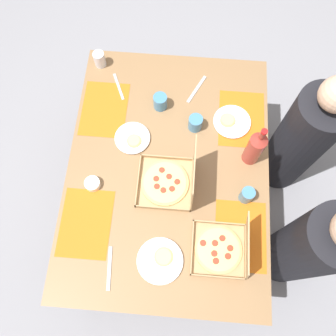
% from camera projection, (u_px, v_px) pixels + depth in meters
% --- Properties ---
extents(ground_plane, '(6.00, 6.00, 0.00)m').
position_uv_depth(ground_plane, '(168.00, 203.00, 2.60)').
color(ground_plane, gray).
extents(dining_table, '(1.49, 1.09, 0.73)m').
position_uv_depth(dining_table, '(168.00, 174.00, 2.00)').
color(dining_table, '#3F3328').
rests_on(dining_table, ground_plane).
extents(placemat_near_left, '(0.36, 0.26, 0.00)m').
position_uv_depth(placemat_near_left, '(105.00, 109.00, 2.04)').
color(placemat_near_left, orange).
rests_on(placemat_near_left, dining_table).
extents(placemat_near_right, '(0.36, 0.26, 0.00)m').
position_uv_depth(placemat_near_right, '(86.00, 223.00, 1.81)').
color(placemat_near_right, orange).
rests_on(placemat_near_right, dining_table).
extents(placemat_far_left, '(0.36, 0.26, 0.00)m').
position_uv_depth(placemat_far_left, '(242.00, 119.00, 2.02)').
color(placemat_far_left, orange).
rests_on(placemat_far_left, dining_table).
extents(placemat_far_right, '(0.36, 0.26, 0.00)m').
position_uv_depth(placemat_far_right, '(241.00, 235.00, 1.78)').
color(placemat_far_right, orange).
rests_on(placemat_far_right, dining_table).
extents(pizza_box_center, '(0.29, 0.29, 0.33)m').
position_uv_depth(pizza_box_center, '(171.00, 181.00, 1.83)').
color(pizza_box_center, tan).
rests_on(pizza_box_center, dining_table).
extents(pizza_box_edge_far, '(0.27, 0.27, 0.30)m').
position_uv_depth(pizza_box_edge_far, '(224.00, 249.00, 1.72)').
color(pizza_box_edge_far, tan).
rests_on(pizza_box_edge_far, dining_table).
extents(plate_far_left, '(0.23, 0.23, 0.03)m').
position_uv_depth(plate_far_left, '(160.00, 260.00, 1.73)').
color(plate_far_left, white).
rests_on(plate_far_left, dining_table).
extents(plate_middle, '(0.20, 0.20, 0.03)m').
position_uv_depth(plate_middle, '(133.00, 139.00, 1.97)').
color(plate_middle, white).
rests_on(plate_middle, dining_table).
extents(plate_near_right, '(0.21, 0.21, 0.03)m').
position_uv_depth(plate_near_right, '(231.00, 122.00, 2.00)').
color(plate_near_right, white).
rests_on(plate_near_right, dining_table).
extents(soda_bottle, '(0.09, 0.09, 0.32)m').
position_uv_depth(soda_bottle, '(255.00, 148.00, 1.81)').
color(soda_bottle, '#B2382D').
rests_on(soda_bottle, dining_table).
extents(cup_clear_right, '(0.08, 0.08, 0.10)m').
position_uv_depth(cup_clear_right, '(160.00, 102.00, 2.00)').
color(cup_clear_right, teal).
rests_on(cup_clear_right, dining_table).
extents(cup_clear_left, '(0.07, 0.07, 0.10)m').
position_uv_depth(cup_clear_left, '(100.00, 59.00, 2.11)').
color(cup_clear_left, silver).
rests_on(cup_clear_left, dining_table).
extents(cup_red, '(0.07, 0.07, 0.10)m').
position_uv_depth(cup_red, '(247.00, 195.00, 1.81)').
color(cup_red, teal).
rests_on(cup_red, dining_table).
extents(cup_dark, '(0.08, 0.08, 0.09)m').
position_uv_depth(cup_dark, '(195.00, 123.00, 1.96)').
color(cup_dark, teal).
rests_on(cup_dark, dining_table).
extents(condiment_bowl, '(0.08, 0.08, 0.04)m').
position_uv_depth(condiment_bowl, '(92.00, 184.00, 1.86)').
color(condiment_bowl, white).
rests_on(condiment_bowl, dining_table).
extents(fork_by_near_right, '(0.18, 0.09, 0.00)m').
position_uv_depth(fork_by_near_right, '(119.00, 87.00, 2.09)').
color(fork_by_near_right, '#B7B7BC').
rests_on(fork_by_near_right, dining_table).
extents(knife_by_far_left, '(0.20, 0.11, 0.00)m').
position_uv_depth(knife_by_far_left, '(197.00, 89.00, 2.09)').
color(knife_by_far_left, '#B7B7BC').
rests_on(knife_by_far_left, dining_table).
extents(knife_by_near_left, '(0.21, 0.03, 0.00)m').
position_uv_depth(knife_by_near_left, '(109.00, 268.00, 1.73)').
color(knife_by_near_left, '#B7B7BC').
rests_on(knife_by_near_left, dining_table).
extents(diner_left_seat, '(0.32, 0.32, 1.13)m').
position_uv_depth(diner_left_seat, '(300.00, 140.00, 2.22)').
color(diner_left_seat, black).
rests_on(diner_left_seat, ground_plane).
extents(diner_right_seat, '(0.32, 0.32, 1.15)m').
position_uv_depth(diner_right_seat, '(306.00, 248.00, 1.97)').
color(diner_right_seat, black).
rests_on(diner_right_seat, ground_plane).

